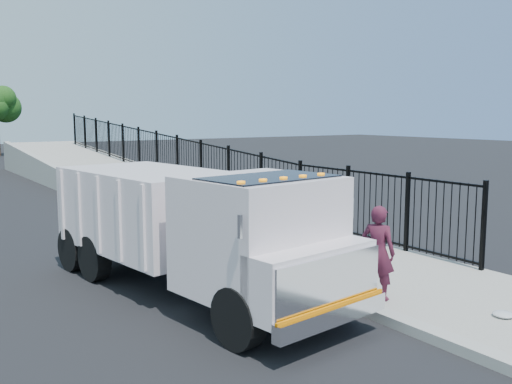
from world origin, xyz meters
TOP-DOWN VIEW (x-y plane):
  - ground at (0.00, 0.00)m, footprint 120.00×120.00m
  - sidewalk at (1.93, -2.00)m, footprint 3.55×12.00m
  - curb at (0.00, -2.00)m, footprint 0.30×12.00m
  - ramp at (2.12, 16.00)m, footprint 3.95×24.06m
  - iron_fence at (3.55, 12.00)m, footprint 0.10×28.00m
  - truck at (-1.90, 0.14)m, footprint 3.10×7.14m
  - worker at (0.44, -2.10)m, footprint 0.60×0.70m
  - debris at (1.45, -3.86)m, footprint 0.34×0.34m

SIDE VIEW (x-z plane):
  - ground at x=0.00m, z-range 0.00..0.00m
  - ramp at x=2.12m, z-range -1.60..1.60m
  - sidewalk at x=1.93m, z-range 0.00..0.12m
  - curb at x=0.00m, z-range 0.00..0.16m
  - debris at x=1.45m, z-range 0.12..0.20m
  - iron_fence at x=3.55m, z-range 0.00..1.80m
  - worker at x=0.44m, z-range 0.12..1.75m
  - truck at x=-1.90m, z-range 0.15..2.52m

